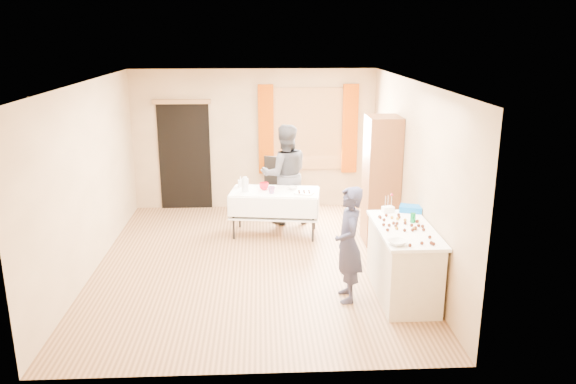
{
  "coord_description": "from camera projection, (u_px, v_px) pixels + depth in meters",
  "views": [
    {
      "loc": [
        0.11,
        -7.59,
        3.26
      ],
      "look_at": [
        0.49,
        0.0,
        1.07
      ],
      "focal_mm": 35.0,
      "sensor_mm": 36.0,
      "label": 1
    }
  ],
  "objects": [
    {
      "name": "curtain_left",
      "position": [
        266.0,
        130.0,
        10.33
      ],
      "size": [
        0.28,
        0.06,
        1.65
      ],
      "primitive_type": "cube",
      "color": "#A23E01",
      "rests_on": "wall_back"
    },
    {
      "name": "bottle",
      "position": [
        240.0,
        182.0,
        9.33
      ],
      "size": [
        0.1,
        0.1,
        0.18
      ],
      "primitive_type": "imported",
      "rotation": [
        0.0,
        0.0,
        0.14
      ],
      "color": "white",
      "rests_on": "party_table"
    },
    {
      "name": "door_lintel",
      "position": [
        182.0,
        102.0,
        10.15
      ],
      "size": [
        1.05,
        0.06,
        0.08
      ],
      "primitive_type": "cube",
      "color": "olive",
      "rests_on": "wall_back"
    },
    {
      "name": "pitcher",
      "position": [
        245.0,
        185.0,
        9.05
      ],
      "size": [
        0.15,
        0.15,
        0.22
      ],
      "primitive_type": "cylinder",
      "rotation": [
        0.0,
        0.0,
        -0.46
      ],
      "color": "silver",
      "rests_on": "party_table"
    },
    {
      "name": "blue_basket",
      "position": [
        411.0,
        209.0,
        7.55
      ],
      "size": [
        0.35,
        0.29,
        0.08
      ],
      "primitive_type": "cube",
      "rotation": [
        0.0,
        0.0,
        -0.34
      ],
      "color": "blue",
      "rests_on": "counter"
    },
    {
      "name": "soda_can",
      "position": [
        413.0,
        218.0,
        7.12
      ],
      "size": [
        0.09,
        0.09,
        0.12
      ],
      "primitive_type": "cylinder",
      "rotation": [
        0.0,
        0.0,
        -0.42
      ],
      "color": "#077C33",
      "rests_on": "counter"
    },
    {
      "name": "small_bowl",
      "position": [
        293.0,
        188.0,
        9.2
      ],
      "size": [
        0.2,
        0.2,
        0.05
      ],
      "primitive_type": "imported",
      "rotation": [
        0.0,
        0.0,
        -0.14
      ],
      "color": "white",
      "rests_on": "party_table"
    },
    {
      "name": "cup_red",
      "position": [
        264.0,
        186.0,
        9.17
      ],
      "size": [
        0.28,
        0.28,
        0.12
      ],
      "primitive_type": "imported",
      "rotation": [
        0.0,
        0.0,
        -0.46
      ],
      "color": "red",
      "rests_on": "party_table"
    },
    {
      "name": "floor",
      "position": [
        254.0,
        263.0,
        8.18
      ],
      "size": [
        4.5,
        5.5,
        0.02
      ],
      "primitive_type": "cube",
      "color": "#9E7047",
      "rests_on": "ground"
    },
    {
      "name": "doorway",
      "position": [
        185.0,
        156.0,
        10.46
      ],
      "size": [
        0.95,
        0.04,
        2.0
      ],
      "primitive_type": "cube",
      "color": "black",
      "rests_on": "floor"
    },
    {
      "name": "girl",
      "position": [
        348.0,
        244.0,
        6.89
      ],
      "size": [
        0.55,
        0.37,
        1.46
      ],
      "primitive_type": "imported",
      "rotation": [
        0.0,
        0.0,
        -1.55
      ],
      "color": "#23243E",
      "rests_on": "floor"
    },
    {
      "name": "mixing_bowl",
      "position": [
        397.0,
        243.0,
        6.39
      ],
      "size": [
        0.35,
        0.35,
        0.05
      ],
      "primitive_type": "imported",
      "rotation": [
        0.0,
        0.0,
        0.37
      ],
      "color": "white",
      "rests_on": "counter"
    },
    {
      "name": "cake_balls",
      "position": [
        405.0,
        226.0,
        6.95
      ],
      "size": [
        0.51,
        1.12,
        0.04
      ],
      "color": "#3F2314",
      "rests_on": "counter"
    },
    {
      "name": "ceiling",
      "position": [
        251.0,
        81.0,
        7.45
      ],
      "size": [
        4.5,
        5.5,
        0.02
      ],
      "primitive_type": "cube",
      "color": "white",
      "rests_on": "floor"
    },
    {
      "name": "woman",
      "position": [
        285.0,
        174.0,
        9.69
      ],
      "size": [
        1.0,
        0.86,
        1.74
      ],
      "primitive_type": "imported",
      "rotation": [
        0.0,
        0.0,
        3.26
      ],
      "color": "black",
      "rests_on": "floor"
    },
    {
      "name": "wall_left",
      "position": [
        88.0,
        179.0,
        7.71
      ],
      "size": [
        0.02,
        5.5,
        2.6
      ],
      "primitive_type": "cube",
      "color": "tan",
      "rests_on": "floor"
    },
    {
      "name": "window_frame",
      "position": [
        308.0,
        129.0,
        10.42
      ],
      "size": [
        1.32,
        0.06,
        1.52
      ],
      "primitive_type": "cube",
      "color": "olive",
      "rests_on": "wall_back"
    },
    {
      "name": "wall_right",
      "position": [
        413.0,
        175.0,
        7.93
      ],
      "size": [
        0.02,
        5.5,
        2.6
      ],
      "primitive_type": "cube",
      "color": "tan",
      "rests_on": "floor"
    },
    {
      "name": "wall_back",
      "position": [
        254.0,
        140.0,
        10.47
      ],
      "size": [
        4.5,
        0.02,
        2.6
      ],
      "primitive_type": "cube",
      "color": "tan",
      "rests_on": "floor"
    },
    {
      "name": "cabinet",
      "position": [
        381.0,
        181.0,
        8.75
      ],
      "size": [
        0.5,
        0.6,
        2.01
      ],
      "primitive_type": "cube",
      "color": "brown",
      "rests_on": "floor"
    },
    {
      "name": "window_pane",
      "position": [
        308.0,
        129.0,
        10.41
      ],
      "size": [
        1.2,
        0.02,
        1.4
      ],
      "primitive_type": "cube",
      "color": "white",
      "rests_on": "wall_back"
    },
    {
      "name": "wall_front",
      "position": [
        250.0,
        251.0,
        5.17
      ],
      "size": [
        4.5,
        0.02,
        2.6
      ],
      "primitive_type": "cube",
      "color": "tan",
      "rests_on": "floor"
    },
    {
      "name": "pastry_tray",
      "position": [
        304.0,
        193.0,
        8.96
      ],
      "size": [
        0.34,
        0.3,
        0.02
      ],
      "primitive_type": "cube",
      "rotation": [
        0.0,
        0.0,
        -0.46
      ],
      "color": "white",
      "rests_on": "party_table"
    },
    {
      "name": "party_table",
      "position": [
        275.0,
        208.0,
        9.21
      ],
      "size": [
        1.53,
        0.93,
        0.75
      ],
      "rotation": [
        0.0,
        0.0,
        -0.14
      ],
      "color": "black",
      "rests_on": "floor"
    },
    {
      "name": "foam_block",
      "position": [
        388.0,
        209.0,
        7.52
      ],
      "size": [
        0.17,
        0.13,
        0.08
      ],
      "primitive_type": "cube",
      "rotation": [
        0.0,
        0.0,
        0.25
      ],
      "color": "white",
      "rests_on": "counter"
    },
    {
      "name": "cup_rainbow",
      "position": [
        272.0,
        190.0,
        8.97
      ],
      "size": [
        0.21,
        0.21,
        0.11
      ],
      "primitive_type": "imported",
      "rotation": [
        0.0,
        0.0,
        -0.47
      ],
      "color": "red",
      "rests_on": "party_table"
    },
    {
      "name": "curtain_right",
      "position": [
        350.0,
        129.0,
        10.41
      ],
      "size": [
        0.28,
        0.06,
        1.65
      ],
      "primitive_type": "cube",
      "color": "#A23E01",
      "rests_on": "wall_back"
    },
    {
      "name": "chair",
      "position": [
        272.0,
        197.0,
        10.33
      ],
      "size": [
        0.56,
        0.56,
        1.03
      ],
      "rotation": [
        0.0,
        0.0,
        -0.39
      ],
      "color": "black",
      "rests_on": "floor"
    },
    {
      "name": "counter",
      "position": [
        403.0,
        262.0,
        7.07
      ],
      "size": [
        0.69,
        1.46,
        0.91
      ],
      "color": "beige",
      "rests_on": "floor"
    }
  ]
}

